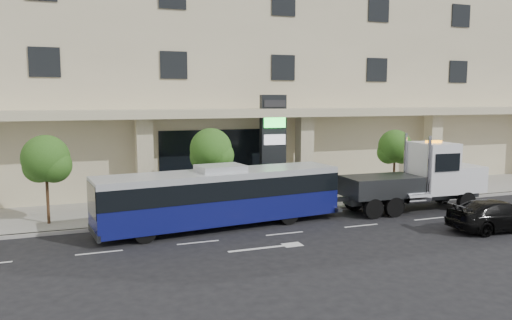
{
  "coord_description": "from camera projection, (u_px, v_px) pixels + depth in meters",
  "views": [
    {
      "loc": [
        -8.88,
        -21.55,
        6.05
      ],
      "look_at": [
        -0.07,
        2.0,
        2.95
      ],
      "focal_mm": 35.0,
      "sensor_mm": 36.0,
      "label": 1
    }
  ],
  "objects": [
    {
      "name": "ground",
      "position": [
        272.0,
        226.0,
        23.86
      ],
      "size": [
        120.0,
        120.0,
        0.0
      ],
      "primitive_type": "plane",
      "color": "black",
      "rests_on": "ground"
    },
    {
      "name": "sidewalk",
      "position": [
        239.0,
        204.0,
        28.5
      ],
      "size": [
        120.0,
        6.0,
        0.15
      ],
      "primitive_type": "cube",
      "color": "gray",
      "rests_on": "ground"
    },
    {
      "name": "curb",
      "position": [
        257.0,
        215.0,
        25.71
      ],
      "size": [
        120.0,
        0.3,
        0.15
      ],
      "primitive_type": "cube",
      "color": "gray",
      "rests_on": "ground"
    },
    {
      "name": "convention_center",
      "position": [
        194.0,
        45.0,
        36.97
      ],
      "size": [
        60.0,
        17.6,
        20.0
      ],
      "color": "#C3B692",
      "rests_on": "ground"
    },
    {
      "name": "tree_left",
      "position": [
        46.0,
        162.0,
        23.35
      ],
      "size": [
        2.27,
        2.2,
        4.22
      ],
      "color": "#422B19",
      "rests_on": "sidewalk"
    },
    {
      "name": "tree_mid",
      "position": [
        211.0,
        152.0,
        26.11
      ],
      "size": [
        2.28,
        2.2,
        4.38
      ],
      "color": "#422B19",
      "rests_on": "sidewalk"
    },
    {
      "name": "tree_right",
      "position": [
        395.0,
        149.0,
        30.14
      ],
      "size": [
        2.1,
        2.0,
        4.04
      ],
      "color": "#422B19",
      "rests_on": "sidewalk"
    },
    {
      "name": "city_bus",
      "position": [
        221.0,
        196.0,
        23.44
      ],
      "size": [
        11.9,
        3.73,
        2.96
      ],
      "rotation": [
        0.0,
        0.0,
        0.11
      ],
      "color": "black",
      "rests_on": "ground"
    },
    {
      "name": "tow_truck",
      "position": [
        420.0,
        179.0,
        27.05
      ],
      "size": [
        9.12,
        2.54,
        4.15
      ],
      "rotation": [
        0.0,
        0.0,
        -0.04
      ],
      "color": "#2D3033",
      "rests_on": "ground"
    },
    {
      "name": "black_sedan",
      "position": [
        497.0,
        215.0,
        22.99
      ],
      "size": [
        4.98,
        2.29,
        1.41
      ],
      "primitive_type": "imported",
      "rotation": [
        0.0,
        0.0,
        1.51
      ],
      "color": "black",
      "rests_on": "ground"
    },
    {
      "name": "signage_pylon",
      "position": [
        273.0,
        145.0,
        29.95
      ],
      "size": [
        1.56,
        0.67,
        6.13
      ],
      "rotation": [
        0.0,
        0.0,
        -0.07
      ],
      "color": "black",
      "rests_on": "sidewalk"
    }
  ]
}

